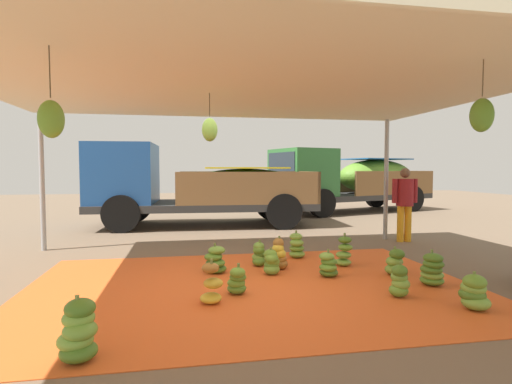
% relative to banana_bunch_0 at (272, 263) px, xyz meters
% --- Properties ---
extents(ground_plane, '(40.00, 40.00, 0.00)m').
position_rel_banana_bunch_0_xyz_m(ground_plane, '(-0.41, 2.41, -0.20)').
color(ground_plane, brown).
extents(tarp_orange, '(6.31, 4.36, 0.01)m').
position_rel_banana_bunch_0_xyz_m(tarp_orange, '(-0.41, -0.59, -0.19)').
color(tarp_orange, '#E05B23').
rests_on(tarp_orange, ground).
extents(tent_canopy, '(8.00, 7.00, 2.90)m').
position_rel_banana_bunch_0_xyz_m(tent_canopy, '(-0.41, -0.69, 2.61)').
color(tent_canopy, '#9EA0A5').
rests_on(tent_canopy, ground).
extents(banana_bunch_0, '(0.36, 0.37, 0.43)m').
position_rel_banana_bunch_0_xyz_m(banana_bunch_0, '(0.00, 0.00, 0.00)').
color(banana_bunch_0, '#6B9E38').
rests_on(banana_bunch_0, tarp_orange).
extents(banana_bunch_1, '(0.28, 0.28, 0.46)m').
position_rel_banana_bunch_0_xyz_m(banana_bunch_1, '(1.41, -1.38, 0.01)').
color(banana_bunch_1, '#60932D').
rests_on(banana_bunch_1, tarp_orange).
extents(banana_bunch_2, '(0.46, 0.48, 0.52)m').
position_rel_banana_bunch_0_xyz_m(banana_bunch_2, '(2.13, -1.01, 0.03)').
color(banana_bunch_2, '#518428').
rests_on(banana_bunch_2, tarp_orange).
extents(banana_bunch_3, '(0.41, 0.41, 0.45)m').
position_rel_banana_bunch_0_xyz_m(banana_bunch_3, '(1.91, -0.37, 0.00)').
color(banana_bunch_3, '#6B9E38').
rests_on(banana_bunch_3, tarp_orange).
extents(banana_bunch_4, '(0.40, 0.41, 0.51)m').
position_rel_banana_bunch_0_xyz_m(banana_bunch_4, '(0.72, 1.08, 0.03)').
color(banana_bunch_4, '#6B9E38').
rests_on(banana_bunch_4, tarp_orange).
extents(banana_bunch_5, '(0.43, 0.44, 0.45)m').
position_rel_banana_bunch_0_xyz_m(banana_bunch_5, '(2.03, -1.97, 0.01)').
color(banana_bunch_5, '#75A83D').
rests_on(banana_bunch_5, tarp_orange).
extents(banana_bunch_6, '(0.39, 0.39, 0.57)m').
position_rel_banana_bunch_0_xyz_m(banana_bunch_6, '(1.35, 0.33, 0.05)').
color(banana_bunch_6, '#75A83D').
rests_on(banana_bunch_6, tarp_orange).
extents(banana_bunch_7, '(0.38, 0.39, 0.43)m').
position_rel_banana_bunch_0_xyz_m(banana_bunch_7, '(0.84, -0.29, -0.01)').
color(banana_bunch_7, '#477523').
rests_on(banana_bunch_7, tarp_orange).
extents(banana_bunch_8, '(0.31, 0.30, 0.55)m').
position_rel_banana_bunch_0_xyz_m(banana_bunch_8, '(0.20, 0.29, 0.06)').
color(banana_bunch_8, '#996628').
rests_on(banana_bunch_8, tarp_orange).
extents(banana_bunch_9, '(0.44, 0.41, 0.49)m').
position_rel_banana_bunch_0_xyz_m(banana_bunch_9, '(-0.87, 0.23, 0.01)').
color(banana_bunch_9, '#477523').
rests_on(banana_bunch_9, tarp_orange).
extents(banana_bunch_10, '(0.32, 0.36, 0.45)m').
position_rel_banana_bunch_0_xyz_m(banana_bunch_10, '(-0.09, 0.59, 0.01)').
color(banana_bunch_10, '#518428').
rests_on(banana_bunch_10, tarp_orange).
extents(banana_bunch_11, '(0.43, 0.42, 0.57)m').
position_rel_banana_bunch_0_xyz_m(banana_bunch_11, '(-2.27, -2.49, 0.06)').
color(banana_bunch_11, '#477523').
rests_on(banana_bunch_11, tarp_orange).
extents(banana_bunch_12, '(0.34, 0.34, 0.41)m').
position_rel_banana_bunch_0_xyz_m(banana_bunch_12, '(-0.67, -0.89, -0.02)').
color(banana_bunch_12, '#518428').
rests_on(banana_bunch_12, tarp_orange).
extents(banana_bunch_13, '(0.37, 0.36, 0.55)m').
position_rel_banana_bunch_0_xyz_m(banana_bunch_13, '(-1.03, -1.20, 0.04)').
color(banana_bunch_13, gold).
rests_on(banana_bunch_13, tarp_orange).
extents(cargo_truck_main, '(6.53, 2.70, 2.40)m').
position_rel_banana_bunch_0_xyz_m(cargo_truck_main, '(-1.06, 5.84, 0.99)').
color(cargo_truck_main, '#2D2D2D').
rests_on(cargo_truck_main, ground).
extents(cargo_truck_far, '(6.85, 4.02, 2.40)m').
position_rel_banana_bunch_0_xyz_m(cargo_truck_far, '(5.04, 8.61, 1.07)').
color(cargo_truck_far, '#2D2D2D').
rests_on(cargo_truck_far, ground).
extents(worker_0, '(0.62, 0.38, 1.70)m').
position_rel_banana_bunch_0_xyz_m(worker_0, '(3.64, 2.31, 0.79)').
color(worker_0, orange).
rests_on(worker_0, ground).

